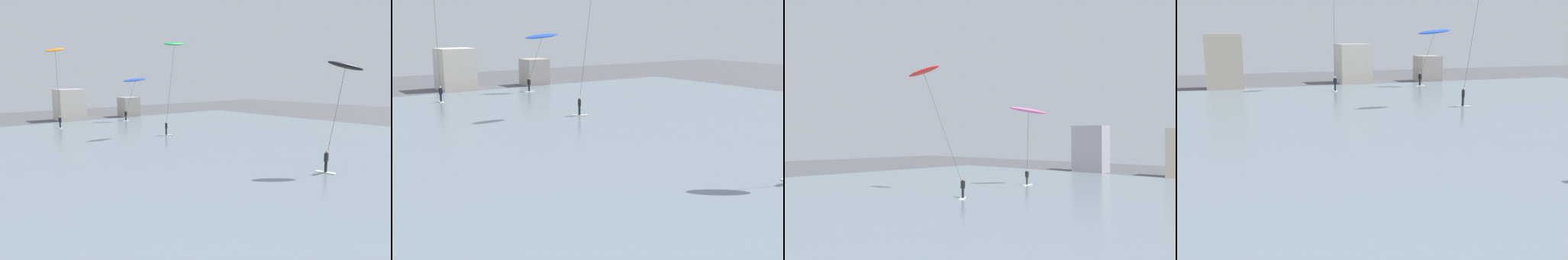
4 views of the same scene
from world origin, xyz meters
TOP-DOWN VIEW (x-y plane):
  - water_bay at (0.00, 30.46)m, footprint 84.00×52.00m
  - kitesurfer_blue at (18.83, 51.31)m, footprint 4.22×2.49m
  - kitesurfer_orange at (6.61, 51.45)m, footprint 3.22×3.20m
  - kitesurfer_green at (14.90, 35.83)m, footprint 3.84×1.38m

SIDE VIEW (x-z plane):
  - water_bay at x=0.00m, z-range 0.00..0.10m
  - kitesurfer_blue at x=18.83m, z-range 2.70..9.72m
  - kitesurfer_orange at x=6.61m, z-range 4.09..15.23m
  - kitesurfer_green at x=14.90m, z-range 4.30..15.50m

